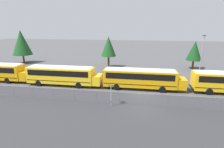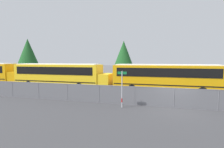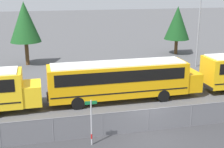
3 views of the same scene
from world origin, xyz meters
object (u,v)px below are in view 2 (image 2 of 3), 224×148
(school_bus_1, at_px, (60,74))
(school_bus_2, at_px, (168,76))
(tree_2, at_px, (124,53))
(street_sign, at_px, (122,88))
(tree_3, at_px, (28,52))

(school_bus_1, xyz_separation_m, school_bus_2, (12.98, 0.23, 0.00))
(school_bus_2, relative_size, tree_2, 1.72)
(school_bus_2, distance_m, street_sign, 7.68)
(tree_3, bearing_deg, street_sign, -38.81)
(school_bus_1, distance_m, school_bus_2, 12.98)
(street_sign, xyz_separation_m, tree_3, (-27.37, 22.02, 3.92))
(school_bus_2, bearing_deg, school_bus_1, -179.00)
(school_bus_1, height_order, tree_2, tree_2)
(school_bus_1, height_order, street_sign, school_bus_1)
(tree_2, bearing_deg, street_sign, -79.01)
(tree_3, bearing_deg, tree_2, -3.27)
(school_bus_2, distance_m, tree_3, 34.75)
(school_bus_1, xyz_separation_m, street_sign, (9.33, -6.52, -0.39))
(school_bus_2, bearing_deg, street_sign, -118.43)
(school_bus_1, bearing_deg, school_bus_2, 1.00)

